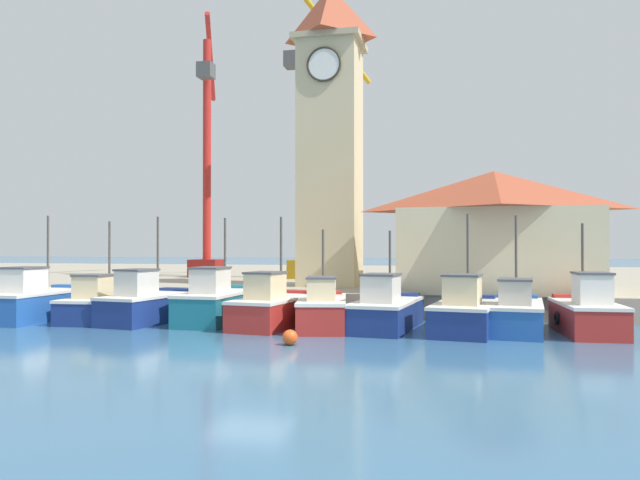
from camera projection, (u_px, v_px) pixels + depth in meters
The scene contains 17 objects.
ground_plane at pixel (250, 350), 19.27m from camera, with size 300.00×300.00×0.00m, color #386689.
quay_wharf at pixel (373, 281), 47.52m from camera, with size 120.00×40.00×1.09m, color #9E937F.
fishing_boat_far_left at pixel (37, 302), 26.96m from camera, with size 2.33×5.25×4.56m.
fishing_boat_left_outer at pixel (102, 305), 26.80m from camera, with size 2.31×4.85×4.30m.
fishing_boat_left_inner at pixel (148, 304), 26.13m from camera, with size 2.67×5.06×4.48m.
fishing_boat_mid_left at pixel (218, 303), 26.06m from camera, with size 2.19×5.27×4.42m.
fishing_boat_center at pixel (274, 308), 24.84m from camera, with size 2.61×5.36×4.41m.
fishing_boat_mid_right at pixel (322, 310), 24.36m from camera, with size 2.64×5.16×3.87m.
fishing_boat_right_inner at pixel (386, 310), 24.07m from camera, with size 2.66×5.40×3.83m.
fishing_boat_right_outer at pixel (465, 313), 23.12m from camera, with size 2.82×5.17×4.44m.
fishing_boat_far_right at pixel (516, 313), 23.19m from camera, with size 2.44×5.10×4.38m.
fishing_boat_end_right at pixel (587, 313), 22.75m from camera, with size 2.13×4.72×4.07m.
clock_tower at pixel (330, 127), 33.47m from camera, with size 3.60×3.60×17.76m.
warehouse_right at pixel (494, 230), 29.48m from camera, with size 9.07×7.13×5.67m.
port_crane_near at pixel (307, 178), 41.01m from camera, with size 4.62×7.92×18.58m.
port_crane_far at pixel (207, 182), 42.93m from camera, with size 3.72×9.13×18.29m.
mooring_buoy at pixel (290, 337), 20.16m from camera, with size 0.50×0.50×0.50m, color #E54C19.
Camera 1 is at (6.26, -18.39, 3.22)m, focal length 35.00 mm.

